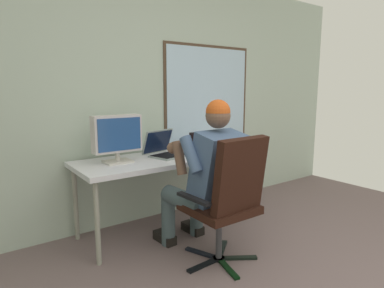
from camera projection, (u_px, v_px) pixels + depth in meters
name	position (u px, v px, depth m)	size (l,w,h in m)	color
wall_rear	(146.00, 97.00, 3.35)	(5.90, 0.08, 2.53)	#B3C4B3
desk	(171.00, 161.00, 3.17)	(1.81, 0.66, 0.72)	#98988A
office_chair	(229.00, 195.00, 2.47)	(0.61, 0.60, 1.02)	black
person_seated	(206.00, 175.00, 2.65)	(0.55, 0.81, 1.27)	#44565C
crt_monitor	(117.00, 135.00, 2.83)	(0.42, 0.18, 0.41)	beige
laptop	(164.00, 149.00, 3.18)	(0.42, 0.41, 0.24)	gray
wine_glass	(199.00, 145.00, 3.13)	(0.08, 0.08, 0.16)	silver
desk_speaker	(194.00, 142.00, 3.43)	(0.07, 0.08, 0.19)	black
book_stack	(216.00, 145.00, 3.55)	(0.20, 0.16, 0.07)	#1B479A
cd_case	(216.00, 152.00, 3.33)	(0.17, 0.16, 0.01)	#801B79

